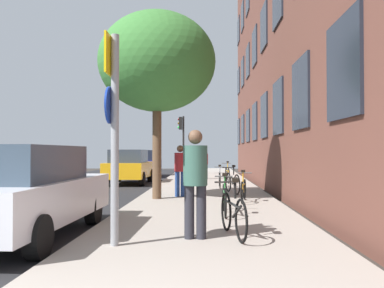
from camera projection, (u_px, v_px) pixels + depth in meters
name	position (u px, v px, depth m)	size (l,w,h in m)	color
ground_plane	(120.00, 189.00, 16.95)	(41.80, 41.80, 0.00)	#332D28
road_asphalt	(70.00, 189.00, 17.02)	(7.00, 38.00, 0.01)	#232326
sidewalk	(205.00, 188.00, 16.84)	(4.20, 38.00, 0.12)	#9E9389
sign_post	(113.00, 121.00, 6.20)	(0.16, 0.60, 3.17)	gray
traffic_light	(182.00, 134.00, 26.01)	(0.43, 0.24, 3.66)	black
tree_near	(157.00, 62.00, 12.45)	(3.53, 3.53, 5.62)	brown
bicycle_0	(233.00, 214.00, 6.83)	(0.47, 1.67, 0.97)	black
bicycle_1	(225.00, 198.00, 9.22)	(0.42, 1.74, 0.93)	black
bicycle_2	(243.00, 189.00, 11.60)	(0.44, 1.58, 0.90)	black
bicycle_3	(232.00, 182.00, 14.01)	(0.53, 1.69, 0.96)	black
bicycle_4	(220.00, 178.00, 16.41)	(0.42, 1.65, 0.90)	black
bicycle_5	(227.00, 174.00, 18.80)	(0.42, 1.73, 0.99)	black
pedestrian_0	(195.00, 176.00, 6.67)	(0.56, 0.56, 1.76)	#26262D
pedestrian_1	(180.00, 167.00, 12.98)	(0.43, 0.43, 1.61)	navy
pedestrian_2	(205.00, 162.00, 21.54)	(0.42, 0.42, 1.54)	#33594C
car_0	(25.00, 191.00, 7.14)	(1.85, 4.48, 1.62)	silver
car_1	(129.00, 166.00, 19.59)	(1.83, 4.10, 1.62)	orange
car_2	(143.00, 163.00, 25.26)	(1.80, 3.98, 1.62)	navy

